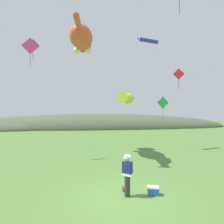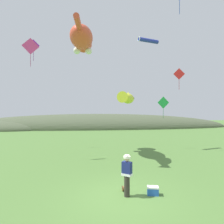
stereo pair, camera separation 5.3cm
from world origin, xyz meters
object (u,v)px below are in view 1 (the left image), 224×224
Objects in this scene: kite_giant_cat at (82,40)px; kite_diamond_green at (163,103)px; kite_fish_windsock at (127,98)px; kite_tube_streamer at (148,41)px; kite_diamond_violet at (33,46)px; kite_spool at (124,188)px; festival_attendant at (127,174)px; picnic_cooler at (153,191)px; kite_diamond_red at (179,74)px; kite_diamond_pink at (30,46)px.

kite_diamond_green is at bearing 10.71° from kite_giant_cat.
kite_fish_windsock is 1.38× the size of kite_diamond_green.
kite_tube_streamer is 11.11m from kite_diamond_violet.
kite_spool is 11.86m from kite_diamond_green.
kite_fish_windsock is (1.05, 5.51, 3.57)m from festival_attendant.
kite_diamond_violet is at bearing 124.50° from picnic_cooler.
kite_diamond_green is (7.69, 1.45, -5.25)m from kite_giant_cat.
festival_attendant is 0.27× the size of kite_giant_cat.
kite_diamond_red is (6.49, 8.96, 5.98)m from festival_attendant.
kite_spool is at bearing -112.60° from kite_tube_streamer.
kite_diamond_violet is at bearing 171.92° from kite_diamond_green.
kite_spool is at bearing 155.63° from picnic_cooler.
kite_fish_windsock is 8.14m from kite_diamond_pink.
kite_diamond_red is at bearing 32.33° from kite_fish_windsock.
kite_giant_cat is at bearing 104.25° from festival_attendant.
kite_diamond_green reaches higher than kite_spool.
kite_diamond_red is at bearing -50.26° from kite_diamond_green.
kite_fish_windsock is 6.88m from kite_diamond_red.
kite_giant_cat is 9.11m from kite_diamond_red.
picnic_cooler is at bearing -68.84° from kite_giant_cat.
festival_attendant is 14.17m from kite_tube_streamer.
kite_diamond_violet is (-7.04, 11.95, 9.03)m from festival_attendant.
kite_diamond_pink is 1.01× the size of kite_diamond_violet.
kite_diamond_violet reaches higher than kite_diamond_green.
kite_tube_streamer reaches higher than festival_attendant.
kite_giant_cat is (-2.21, 8.72, 8.68)m from festival_attendant.
kite_diamond_pink reaches higher than kite_diamond_green.
kite_spool is 0.04× the size of kite_giant_cat.
kite_tube_streamer is 1.02× the size of kite_diamond_violet.
picnic_cooler is at bearing -113.10° from kite_diamond_green.
picnic_cooler reaches higher than kite_spool.
kite_diamond_pink is 1.03× the size of kite_diamond_green.
kite_tube_streamer is 1.02× the size of kite_diamond_pink.
kite_spool is 0.46× the size of picnic_cooler.
kite_tube_streamer is at bearing -172.87° from kite_diamond_green.
kite_tube_streamer reaches higher than kite_diamond_red.
kite_diamond_violet is at bearing 141.49° from kite_fish_windsock.
kite_diamond_red is at bearing -21.41° from kite_tube_streamer.
kite_tube_streamer is at bearing 158.59° from kite_diamond_red.
kite_diamond_violet is at bearing 167.52° from kite_diamond_red.
kite_giant_cat is 3.04× the size of kite_tube_streamer.
kite_fish_windsock is 7.78m from kite_tube_streamer.
kite_diamond_red reaches higher than kite_fish_windsock.
kite_tube_streamer is 10.40m from kite_diamond_pink.
kite_giant_cat reaches higher than kite_fish_windsock.
kite_diamond_pink reaches higher than kite_spool.
kite_diamond_red is (1.01, -1.22, 2.55)m from kite_diamond_green.
festival_attendant is at bearing -100.74° from kite_fish_windsock.
kite_tube_streamer is at bearing 67.40° from kite_spool.
kite_diamond_red is at bearing 8.61° from kite_diamond_pink.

